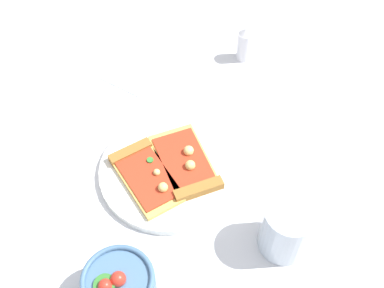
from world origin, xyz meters
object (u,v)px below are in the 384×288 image
(paper_napkin, at_px, (139,66))
(pepper_shaker, at_px, (245,44))
(plate, at_px, (170,170))
(soda_glass, at_px, (287,229))
(salad_bowl, at_px, (120,288))
(pizza_slice_far, at_px, (188,166))
(pizza_slice_near, at_px, (145,174))

(paper_napkin, bearing_deg, pepper_shaker, 126.32)
(plate, height_order, soda_glass, soda_glass)
(salad_bowl, height_order, soda_glass, soda_glass)
(plate, xyz_separation_m, soda_glass, (0.03, 0.23, 0.04))
(pizza_slice_far, xyz_separation_m, salad_bowl, (0.25, 0.03, 0.02))
(pizza_slice_near, bearing_deg, pepper_shaker, 177.93)
(pizza_slice_far, relative_size, paper_napkin, 1.16)
(soda_glass, bearing_deg, plate, -97.58)
(plate, relative_size, salad_bowl, 2.39)
(plate, distance_m, pizza_slice_near, 0.05)
(pizza_slice_near, height_order, pepper_shaker, pepper_shaker)
(pizza_slice_far, distance_m, pepper_shaker, 0.33)
(pizza_slice_far, bearing_deg, soda_glass, 76.93)
(pizza_slice_near, height_order, salad_bowl, salad_bowl)
(paper_napkin, bearing_deg, pizza_slice_far, 50.34)
(soda_glass, bearing_deg, pepper_shaker, -146.41)
(paper_napkin, height_order, pepper_shaker, pepper_shaker)
(plate, height_order, pepper_shaker, pepper_shaker)
(plate, xyz_separation_m, pizza_slice_far, (-0.02, 0.03, 0.01))
(pizza_slice_near, bearing_deg, plate, 140.15)
(pizza_slice_far, height_order, soda_glass, soda_glass)
(pizza_slice_far, xyz_separation_m, soda_glass, (0.05, 0.21, 0.03))
(plate, distance_m, paper_napkin, 0.29)
(pizza_slice_far, xyz_separation_m, pepper_shaker, (-0.33, -0.04, 0.02))
(plate, xyz_separation_m, salad_bowl, (0.24, 0.06, 0.03))
(pizza_slice_far, distance_m, soda_glass, 0.21)
(plate, bearing_deg, pizza_slice_far, 121.27)
(plate, xyz_separation_m, paper_napkin, (-0.21, -0.20, -0.01))
(pepper_shaker, bearing_deg, paper_napkin, -53.68)
(pizza_slice_far, height_order, pepper_shaker, pepper_shaker)
(pizza_slice_near, relative_size, pizza_slice_far, 0.99)
(paper_napkin, bearing_deg, soda_glass, 61.33)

